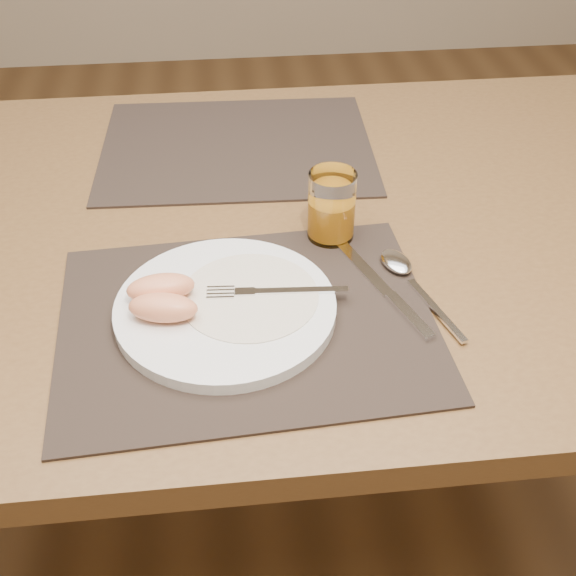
# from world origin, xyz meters

# --- Properties ---
(ground) EXTENTS (5.00, 5.00, 0.00)m
(ground) POSITION_xyz_m (0.00, 0.00, 0.00)
(ground) COLOR brown
(ground) RESTS_ON ground
(table) EXTENTS (1.40, 0.90, 0.75)m
(table) POSITION_xyz_m (0.00, 0.00, 0.67)
(table) COLOR brown
(table) RESTS_ON ground
(placemat_near) EXTENTS (0.47, 0.37, 0.00)m
(placemat_near) POSITION_xyz_m (-0.03, -0.22, 0.75)
(placemat_near) COLOR #2D231C
(placemat_near) RESTS_ON table
(placemat_far) EXTENTS (0.46, 0.37, 0.00)m
(placemat_far) POSITION_xyz_m (-0.02, 0.22, 0.75)
(placemat_far) COLOR #2D231C
(placemat_far) RESTS_ON table
(plate) EXTENTS (0.27, 0.27, 0.02)m
(plate) POSITION_xyz_m (-0.05, -0.21, 0.76)
(plate) COLOR white
(plate) RESTS_ON placemat_near
(plate_dressing) EXTENTS (0.17, 0.17, 0.00)m
(plate_dressing) POSITION_xyz_m (-0.02, -0.20, 0.77)
(plate_dressing) COLOR white
(plate_dressing) RESTS_ON plate
(fork) EXTENTS (0.18, 0.03, 0.00)m
(fork) POSITION_xyz_m (-0.01, -0.19, 0.77)
(fork) COLOR silver
(fork) RESTS_ON plate
(knife) EXTENTS (0.09, 0.21, 0.01)m
(knife) POSITION_xyz_m (0.15, -0.19, 0.76)
(knife) COLOR silver
(knife) RESTS_ON placemat_near
(spoon) EXTENTS (0.08, 0.19, 0.01)m
(spoon) POSITION_xyz_m (0.18, -0.15, 0.76)
(spoon) COLOR silver
(spoon) RESTS_ON placemat_near
(juice_glass) EXTENTS (0.06, 0.06, 0.10)m
(juice_glass) POSITION_xyz_m (0.10, -0.06, 0.80)
(juice_glass) COLOR white
(juice_glass) RESTS_ON placemat_near
(grapefruit_wedges) EXTENTS (0.09, 0.09, 0.03)m
(grapefruit_wedges) POSITION_xyz_m (-0.13, -0.21, 0.79)
(grapefruit_wedges) COLOR #E78F5E
(grapefruit_wedges) RESTS_ON plate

